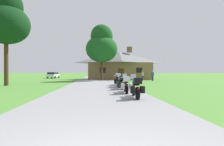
# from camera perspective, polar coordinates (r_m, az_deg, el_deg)

# --- Properties ---
(ground_plane) EXTENTS (500.00, 500.00, 0.00)m
(ground_plane) POSITION_cam_1_polar(r_m,az_deg,el_deg) (22.78, -4.56, -3.38)
(ground_plane) COLOR #4C8433
(asphalt_driveway) EXTENTS (6.40, 80.00, 0.06)m
(asphalt_driveway) POSITION_cam_1_polar(r_m,az_deg,el_deg) (20.78, -4.56, -3.65)
(asphalt_driveway) COLOR gray
(asphalt_driveway) RESTS_ON ground
(motorcycle_green_nearest_to_camera) EXTENTS (0.76, 2.08, 1.30)m
(motorcycle_green_nearest_to_camera) POSITION_cam_1_polar(r_m,az_deg,el_deg) (10.21, 7.42, -4.57)
(motorcycle_green_nearest_to_camera) COLOR black
(motorcycle_green_nearest_to_camera) RESTS_ON asphalt_driveway
(motorcycle_red_second_in_row) EXTENTS (0.78, 2.08, 1.30)m
(motorcycle_red_second_in_row) POSITION_cam_1_polar(r_m,az_deg,el_deg) (12.55, 4.33, -3.65)
(motorcycle_red_second_in_row) COLOR black
(motorcycle_red_second_in_row) RESTS_ON asphalt_driveway
(motorcycle_silver_third_in_row) EXTENTS (0.73, 2.08, 1.30)m
(motorcycle_silver_third_in_row) POSITION_cam_1_polar(r_m,az_deg,el_deg) (15.33, 2.79, -2.92)
(motorcycle_silver_third_in_row) COLOR black
(motorcycle_silver_third_in_row) RESTS_ON asphalt_driveway
(motorcycle_yellow_fourth_in_row) EXTENTS (0.77, 2.08, 1.30)m
(motorcycle_yellow_fourth_in_row) POSITION_cam_1_polar(r_m,az_deg,el_deg) (17.51, 1.86, -2.51)
(motorcycle_yellow_fourth_in_row) COLOR black
(motorcycle_yellow_fourth_in_row) RESTS_ON asphalt_driveway
(motorcycle_silver_farthest_in_row) EXTENTS (0.77, 2.08, 1.30)m
(motorcycle_silver_farthest_in_row) POSITION_cam_1_polar(r_m,az_deg,el_deg) (20.04, 1.64, -2.15)
(motorcycle_silver_farthest_in_row) COLOR black
(motorcycle_silver_farthest_in_row) RESTS_ON asphalt_driveway
(stone_lodge) EXTENTS (12.59, 7.65, 6.50)m
(stone_lodge) POSITION_cam_1_polar(r_m,az_deg,el_deg) (37.08, 2.11, 2.53)
(stone_lodge) COLOR brown
(stone_lodge) RESTS_ON ground
(bystander_blue_shirt_near_lodge) EXTENTS (0.53, 0.31, 1.69)m
(bystander_blue_shirt_near_lodge) POSITION_cam_1_polar(r_m,az_deg,el_deg) (31.39, 12.38, -0.62)
(bystander_blue_shirt_near_lodge) COLOR navy
(bystander_blue_shirt_near_lodge) RESTS_ON ground
(bystander_tan_shirt_beside_signpost) EXTENTS (0.37, 0.49, 1.69)m
(bystander_tan_shirt_beside_signpost) POSITION_cam_1_polar(r_m,az_deg,el_deg) (31.27, 9.36, -0.63)
(bystander_tan_shirt_beside_signpost) COLOR navy
(bystander_tan_shirt_beside_signpost) RESTS_ON ground
(tree_left_near) EXTENTS (4.93, 4.93, 10.40)m
(tree_left_near) POSITION_cam_1_polar(r_m,az_deg,el_deg) (23.68, -29.80, 14.14)
(tree_left_near) COLOR #422D19
(tree_left_near) RESTS_ON ground
(tree_by_lodge_front) EXTENTS (5.21, 5.21, 9.29)m
(tree_by_lodge_front) POSITION_cam_1_polar(r_m,az_deg,el_deg) (30.96, -3.20, 8.49)
(tree_by_lodge_front) COLOR #422D19
(tree_by_lodge_front) RESTS_ON ground
(parked_white_suv_far_left) EXTENTS (2.19, 4.73, 1.40)m
(parked_white_suv_far_left) POSITION_cam_1_polar(r_m,az_deg,el_deg) (45.61, -17.63, -0.54)
(parked_white_suv_far_left) COLOR silver
(parked_white_suv_far_left) RESTS_ON ground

